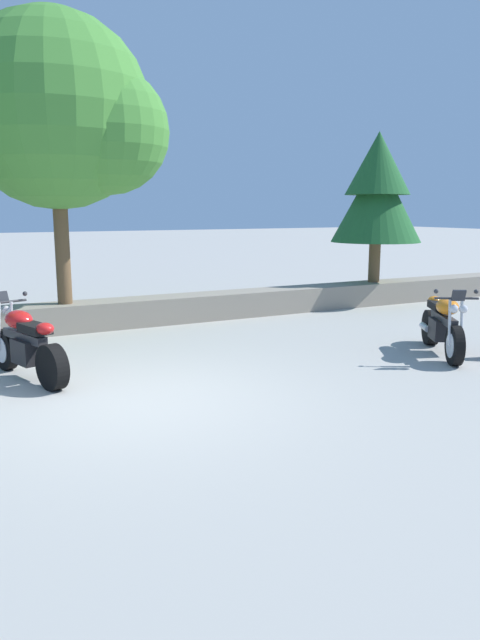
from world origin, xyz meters
The scene contains 6 objects.
ground_plane centered at (0.00, 0.00, 0.00)m, with size 120.00×120.00×0.00m, color #A3A099.
stone_wall centered at (0.00, 4.80, 0.28)m, with size 36.00×0.80×0.55m, color gray.
motorcycle_red_near_left centered at (-1.06, 1.65, 0.49)m, with size 0.92×2.01×1.18m.
motorcycle_orange_centre centered at (5.22, 0.00, 0.49)m, with size 1.23×1.85×1.18m.
leafy_tree_mid_left centered at (0.28, 4.71, 4.06)m, with size 3.76×3.58×5.39m.
pine_tree_mid_right centered at (7.79, 4.81, 2.84)m, with size 2.22×2.22×3.70m.
Camera 1 is at (-2.12, -6.93, 2.36)m, focal length 33.23 mm.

